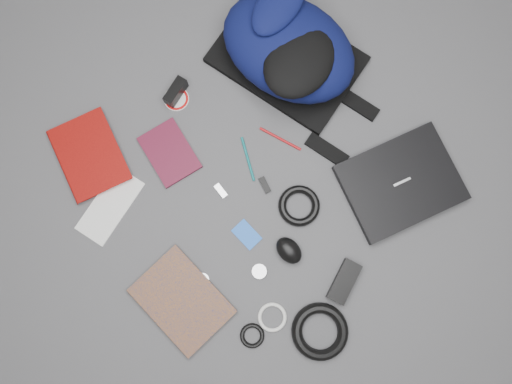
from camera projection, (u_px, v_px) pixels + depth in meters
ground at (256, 193)px, 1.60m from camera, size 4.00×4.00×0.00m
backpack at (289, 48)px, 1.56m from camera, size 0.48×0.58×0.21m
laptop at (400, 183)px, 1.58m from camera, size 0.40×0.35×0.04m
textbook_red at (62, 168)px, 1.59m from camera, size 0.24×0.30×0.03m
comic_book at (157, 324)px, 1.53m from camera, size 0.23×0.30×0.02m
envelope at (110, 206)px, 1.59m from camera, size 0.26×0.18×0.00m
dvd_case at (170, 153)px, 1.61m from camera, size 0.16×0.20×0.02m
compact_camera at (176, 92)px, 1.62m from camera, size 0.10×0.06×0.05m
sticker_disc at (176, 99)px, 1.64m from camera, size 0.10×0.10×0.00m
pen_teal at (248, 159)px, 1.61m from camera, size 0.06×0.14×0.01m
pen_red at (280, 139)px, 1.62m from camera, size 0.07×0.14×0.01m
id_badge at (247, 235)px, 1.57m from camera, size 0.06×0.09×0.00m
usb_black at (265, 185)px, 1.59m from camera, size 0.03×0.06×0.01m
usb_silver at (221, 191)px, 1.59m from camera, size 0.02×0.05×0.01m
mouse at (289, 250)px, 1.55m from camera, size 0.07×0.10×0.05m
headphone_left at (202, 280)px, 1.55m from camera, size 0.06×0.06×0.01m
headphone_right at (259, 271)px, 1.55m from camera, size 0.05×0.05×0.01m
cable_coil at (299, 206)px, 1.58m from camera, size 0.16×0.16×0.03m
power_brick at (344, 282)px, 1.54m from camera, size 0.15×0.11×0.03m
power_cord_coil at (320, 331)px, 1.52m from camera, size 0.20×0.20×0.03m
earbud_coil at (252, 336)px, 1.53m from camera, size 0.09×0.09×0.01m
white_cable_coil at (272, 317)px, 1.53m from camera, size 0.10×0.10×0.01m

